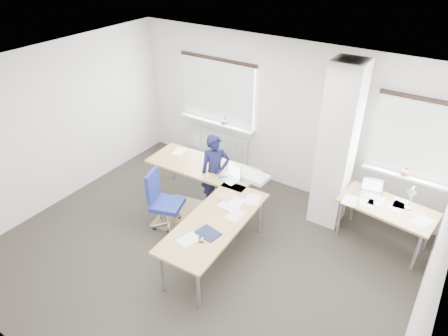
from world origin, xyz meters
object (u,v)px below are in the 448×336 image
Objects in this scene: desk_side at (387,208)px; person at (215,172)px; desk_main at (211,193)px; task_chair at (166,212)px.

desk_side is 2.83m from person.
desk_side is (2.47, 1.14, -0.01)m from desk_main.
task_chair is 0.76× the size of person.
desk_side is 3.49m from task_chair.
desk_side is at bearing -32.09° from person.
desk_side reaches higher than desk_main.
desk_side is 1.40× the size of task_chair.
desk_main is at bearing -105.82° from person.
task_chair is at bearing -149.07° from desk_main.
person is (-0.29, 0.54, 0.01)m from desk_main.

